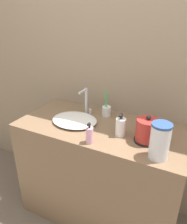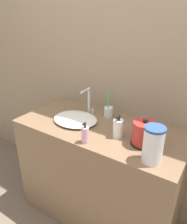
{
  "view_description": "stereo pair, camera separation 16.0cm",
  "coord_description": "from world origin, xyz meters",
  "px_view_note": "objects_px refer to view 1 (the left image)",
  "views": [
    {
      "loc": [
        0.6,
        -1.0,
        1.65
      ],
      "look_at": [
        -0.06,
        0.3,
        0.97
      ],
      "focal_mm": 35.0,
      "sensor_mm": 36.0,
      "label": 1
    },
    {
      "loc": [
        0.73,
        -0.92,
        1.65
      ],
      "look_at": [
        -0.06,
        0.3,
        0.97
      ],
      "focal_mm": 35.0,
      "sensor_mm": 36.0,
      "label": 2
    }
  ],
  "objects_px": {
    "lotion_bottle": "(90,135)",
    "water_pitcher": "(160,141)",
    "electric_kettle": "(147,131)",
    "faucet": "(86,100)",
    "shampoo_bottle": "(121,127)",
    "toothbrush_cup": "(106,111)"
  },
  "relations": [
    {
      "from": "faucet",
      "to": "lotion_bottle",
      "type": "bearing_deg",
      "value": -58.6
    },
    {
      "from": "faucet",
      "to": "electric_kettle",
      "type": "height_order",
      "value": "faucet"
    },
    {
      "from": "faucet",
      "to": "water_pitcher",
      "type": "bearing_deg",
      "value": -27.14
    },
    {
      "from": "faucet",
      "to": "lotion_bottle",
      "type": "relative_size",
      "value": 1.5
    },
    {
      "from": "electric_kettle",
      "to": "shampoo_bottle",
      "type": "distance_m",
      "value": 0.18
    },
    {
      "from": "lotion_bottle",
      "to": "water_pitcher",
      "type": "relative_size",
      "value": 0.66
    },
    {
      "from": "electric_kettle",
      "to": "shampoo_bottle",
      "type": "height_order",
      "value": "electric_kettle"
    },
    {
      "from": "lotion_bottle",
      "to": "water_pitcher",
      "type": "bearing_deg",
      "value": 5.8
    },
    {
      "from": "faucet",
      "to": "lotion_bottle",
      "type": "xyz_separation_m",
      "value": [
        0.23,
        -0.38,
        -0.06
      ]
    },
    {
      "from": "lotion_bottle",
      "to": "shampoo_bottle",
      "type": "distance_m",
      "value": 0.23
    },
    {
      "from": "electric_kettle",
      "to": "lotion_bottle",
      "type": "height_order",
      "value": "electric_kettle"
    },
    {
      "from": "toothbrush_cup",
      "to": "shampoo_bottle",
      "type": "distance_m",
      "value": 0.32
    },
    {
      "from": "faucet",
      "to": "electric_kettle",
      "type": "distance_m",
      "value": 0.59
    },
    {
      "from": "faucet",
      "to": "water_pitcher",
      "type": "relative_size",
      "value": 0.99
    },
    {
      "from": "electric_kettle",
      "to": "water_pitcher",
      "type": "relative_size",
      "value": 0.85
    },
    {
      "from": "faucet",
      "to": "toothbrush_cup",
      "type": "relative_size",
      "value": 1.01
    },
    {
      "from": "toothbrush_cup",
      "to": "water_pitcher",
      "type": "xyz_separation_m",
      "value": [
        0.49,
        -0.37,
        0.07
      ]
    },
    {
      "from": "electric_kettle",
      "to": "water_pitcher",
      "type": "bearing_deg",
      "value": -53.37
    },
    {
      "from": "toothbrush_cup",
      "to": "water_pitcher",
      "type": "relative_size",
      "value": 0.98
    },
    {
      "from": "faucet",
      "to": "electric_kettle",
      "type": "relative_size",
      "value": 1.17
    },
    {
      "from": "lotion_bottle",
      "to": "faucet",
      "type": "bearing_deg",
      "value": 121.4
    },
    {
      "from": "electric_kettle",
      "to": "toothbrush_cup",
      "type": "height_order",
      "value": "toothbrush_cup"
    }
  ]
}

